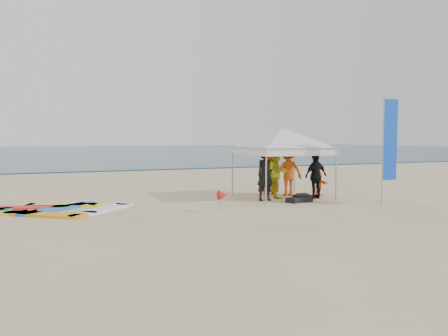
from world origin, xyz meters
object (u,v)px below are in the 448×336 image
person_black_a (265,175)px  surfboard_spread (36,210)px  canopy_tent (282,128)px  person_seated (319,183)px  person_black_b (316,176)px  feather_flag (389,141)px  person_orange_b (270,171)px  person_orange_a (288,171)px  marker_pennant (223,195)px  person_yellow (277,173)px

person_black_a → surfboard_spread: 7.39m
canopy_tent → person_seated: bearing=3.7°
person_black_b → feather_flag: 2.79m
person_black_b → person_orange_b: (-0.94, 1.65, 0.08)m
person_orange_a → surfboard_spread: person_orange_a is taller
person_seated → feather_flag: bearing=-165.9°
person_orange_a → person_black_b: bearing=120.2°
feather_flag → person_orange_b: bearing=121.9°
person_black_a → person_orange_a: size_ratio=0.95×
person_orange_a → person_orange_b: 0.73m
person_black_a → surfboard_spread: (-7.32, 0.58, -0.85)m
person_orange_a → feather_flag: feather_flag is taller
marker_pennant → person_black_b: bearing=18.4°
person_yellow → person_orange_a: 1.17m
person_black_a → marker_pennant: bearing=-146.3°
person_black_a → feather_flag: size_ratio=0.50×
person_orange_b → feather_flag: (2.32, -3.73, 1.17)m
person_black_a → canopy_tent: 1.89m
person_black_a → canopy_tent: canopy_tent is taller
person_orange_a → canopy_tent: (-0.49, -0.42, 1.59)m
person_black_a → person_orange_a: (1.36, 0.81, 0.04)m
marker_pennant → surfboard_spread: bearing=156.7°
person_seated → person_yellow: bearing=101.4°
feather_flag → marker_pennant: 5.79m
person_yellow → person_orange_a: person_yellow is taller
person_yellow → marker_pennant: 3.21m
person_seated → surfboard_spread: (-9.86, 0.08, -0.41)m
marker_pennant → person_black_a: bearing=35.6°
person_black_b → surfboard_spread: size_ratio=0.29×
person_yellow → feather_flag: (2.81, -2.36, 1.14)m
person_black_b → marker_pennant: person_black_b is taller
person_seated → person_orange_a: bearing=74.6°
person_black_a → canopy_tent: (0.87, 0.39, 1.64)m
feather_flag → person_black_b: bearing=123.8°
person_orange_b → person_seated: (1.58, -0.92, -0.45)m
person_orange_b → person_orange_a: bearing=132.5°
person_black_b → surfboard_spread: bearing=-13.8°
person_black_a → person_black_b: person_black_a is taller
marker_pennant → person_yellow: bearing=31.5°
person_yellow → marker_pennant: size_ratio=2.92×
person_black_a → person_seated: person_black_a is taller
feather_flag → marker_pennant: size_ratio=5.50×
person_black_a → person_black_b: (1.90, -0.23, -0.07)m
person_black_a → person_orange_a: bearing=28.7°
feather_flag → surfboard_spread: size_ratio=0.64×
person_yellow → person_orange_b: (0.49, 1.37, -0.04)m
person_black_a → person_yellow: bearing=4.5°
person_black_b → canopy_tent: (-1.03, 0.62, 1.70)m
person_black_a → surfboard_spread: size_ratio=0.32×
person_black_b → person_yellow: bearing=-20.0°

